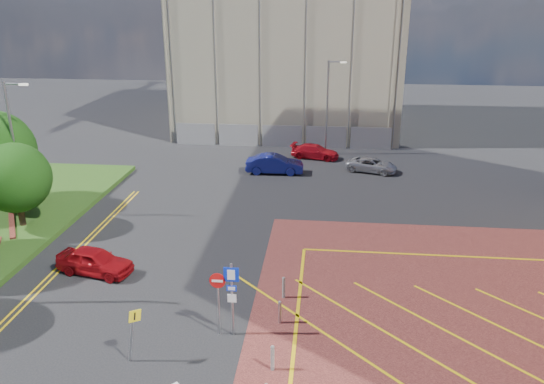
% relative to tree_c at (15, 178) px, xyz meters
% --- Properties ---
extents(ground, '(140.00, 140.00, 0.00)m').
position_rel_tree_c_xyz_m(ground, '(13.50, -10.00, -3.19)').
color(ground, black).
rests_on(ground, ground).
extents(tree_c, '(4.00, 4.00, 4.90)m').
position_rel_tree_c_xyz_m(tree_c, '(0.00, 0.00, 0.00)').
color(tree_c, '#3D2B1C').
rests_on(tree_c, grass_bed).
extents(lamp_left_far, '(1.53, 0.16, 8.00)m').
position_rel_tree_c_xyz_m(lamp_left_far, '(-0.92, 2.00, 1.47)').
color(lamp_left_far, '#9EA0A8').
rests_on(lamp_left_far, grass_bed).
extents(lamp_back, '(1.53, 0.16, 8.00)m').
position_rel_tree_c_xyz_m(lamp_back, '(17.58, 18.00, 1.17)').
color(lamp_back, '#9EA0A8').
rests_on(lamp_back, ground).
extents(sign_cluster, '(1.17, 0.12, 3.20)m').
position_rel_tree_c_xyz_m(sign_cluster, '(13.80, -9.02, -1.24)').
color(sign_cluster, '#9EA0A8').
rests_on(sign_cluster, ground).
extents(warning_sign, '(0.63, 0.39, 2.25)m').
position_rel_tree_c_xyz_m(warning_sign, '(10.69, -11.04, -1.76)').
color(warning_sign, '#9EA0A8').
rests_on(warning_sign, ground).
extents(bollard_row, '(0.14, 11.14, 0.90)m').
position_rel_tree_c_xyz_m(bollard_row, '(15.80, -11.67, -2.72)').
color(bollard_row, '#9EA0A8').
rests_on(bollard_row, forecourt).
extents(construction_building, '(21.20, 19.20, 22.00)m').
position_rel_tree_c_xyz_m(construction_building, '(13.50, 30.00, 7.81)').
color(construction_building, '#A69E88').
rests_on(construction_building, ground).
extents(construction_fence, '(21.60, 0.06, 2.00)m').
position_rel_tree_c_xyz_m(construction_fence, '(14.50, 20.00, -2.19)').
color(construction_fence, gray).
rests_on(construction_fence, ground).
extents(car_red_left, '(4.06, 2.29, 1.30)m').
position_rel_tree_c_xyz_m(car_red_left, '(6.39, -4.62, -2.54)').
color(car_red_left, '#9F0D13').
rests_on(car_red_left, ground).
extents(car_blue_back, '(4.45, 1.65, 1.45)m').
position_rel_tree_c_xyz_m(car_blue_back, '(13.61, 12.19, -2.47)').
color(car_blue_back, navy).
rests_on(car_blue_back, ground).
extents(car_red_back, '(4.32, 2.52, 1.18)m').
position_rel_tree_c_xyz_m(car_red_back, '(16.62, 16.62, -2.60)').
color(car_red_back, red).
rests_on(car_red_back, ground).
extents(car_silver_back, '(4.31, 2.89, 1.10)m').
position_rel_tree_c_xyz_m(car_silver_back, '(21.12, 13.34, -2.64)').
color(car_silver_back, '#A4A3AB').
rests_on(car_silver_back, ground).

